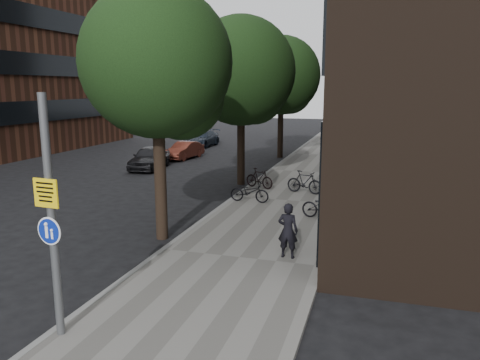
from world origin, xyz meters
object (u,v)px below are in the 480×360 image
at_px(pedestrian, 288,230).
at_px(parked_bike_facade_near, 325,207).
at_px(signpost, 52,218).
at_px(parked_car_near, 150,158).

height_order(pedestrian, parked_bike_facade_near, pedestrian).
bearing_deg(pedestrian, signpost, 61.81).
distance_m(pedestrian, parked_car_near, 15.69).
bearing_deg(parked_car_near, pedestrian, -56.90).
bearing_deg(signpost, parked_bike_facade_near, 72.50).
relative_size(pedestrian, parked_bike_facade_near, 0.90).
distance_m(signpost, parked_car_near, 18.43).
relative_size(signpost, pedestrian, 2.95).
bearing_deg(signpost, parked_car_near, 117.60).
relative_size(signpost, parked_bike_facade_near, 2.65).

